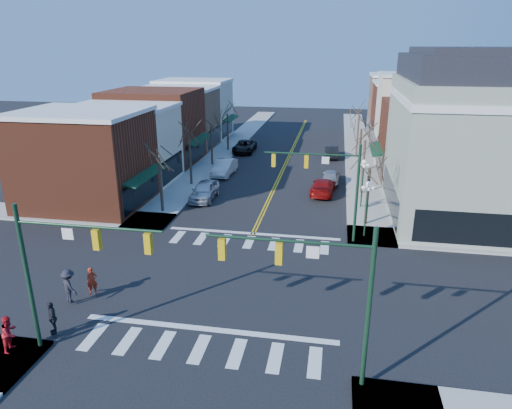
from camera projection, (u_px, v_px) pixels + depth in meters
The scene contains 36 objects.
ground at pixel (230, 284), 27.16m from camera, with size 160.00×160.00×0.00m, color black.
sidewalk_left at pixel (191, 181), 47.14m from camera, with size 3.50×70.00×0.15m, color #9E9B93.
sidewalk_right at pixel (364, 190), 44.26m from camera, with size 3.50×70.00×0.15m, color #9E9B93.
bldg_left_brick_a at pixel (85, 161), 39.28m from camera, with size 10.00×8.50×8.00m, color maroon.
bldg_left_stucco_a at pixel (125, 145), 46.56m from camera, with size 10.00×7.00×7.50m, color beige.
bldg_left_brick_b at pixel (154, 127), 53.82m from camera, with size 10.00×9.00×8.50m, color maroon.
bldg_left_tan at pixel (178, 119), 61.59m from camera, with size 10.00×7.50×7.80m, color #946E51.
bldg_left_stucco_b at pixel (195, 110), 68.72m from camera, with size 10.00×8.00×8.20m, color beige.
bldg_right_brick_a at pixel (431, 141), 47.17m from camera, with size 10.00×8.50×8.00m, color maroon.
bldg_right_stucco at pixel (421, 120), 54.03m from camera, with size 10.00×7.00×10.00m, color beige.
bldg_right_brick_b at pixel (411, 117), 61.25m from camera, with size 10.00×8.00×8.50m, color maroon.
bldg_right_tan at pixel (404, 107), 68.59m from camera, with size 10.00×8.00×9.00m, color #946E51.
victorian_corner at pixel (475, 137), 35.68m from camera, with size 12.25×14.25×13.30m.
traffic_mast_near_left at pixel (63, 261), 19.63m from camera, with size 6.60×0.28×7.20m.
traffic_mast_near_right at pixel (322, 283), 17.80m from camera, with size 6.60×0.28×7.20m.
traffic_mast_far_right at pixel (331, 179), 31.54m from camera, with size 6.60×0.28×7.20m.
lamppost_corner at pixel (367, 200), 32.71m from camera, with size 0.36×0.36×4.33m.
lamppost_midblock at pixel (363, 175), 38.74m from camera, with size 0.36×0.36×4.33m.
tree_left_a at pixel (161, 186), 37.96m from camera, with size 0.24×0.24×4.76m, color #382B21.
tree_left_b at pixel (190, 161), 45.34m from camera, with size 0.24×0.24×5.04m, color #382B21.
tree_left_c at pixel (212, 146), 52.84m from camera, with size 0.24×0.24×4.55m, color #382B21.
tree_left_d at pixel (228, 132), 60.21m from camera, with size 0.24×0.24×4.90m, color #382B21.
tree_right_a at pixel (367, 198), 35.21m from camera, with size 0.24×0.24×4.62m, color #382B21.
tree_right_b at pixel (363, 168), 42.55m from camera, with size 0.24×0.24×5.18m, color #382B21.
tree_right_c at pixel (360, 151), 50.03m from camera, with size 0.24×0.24×4.83m, color #382B21.
tree_right_d at pixel (357, 136), 57.43m from camera, with size 0.24×0.24×4.97m, color #382B21.
car_left_near at pixel (204, 190), 41.73m from camera, with size 1.98×4.92×1.68m, color silver.
car_left_mid at pixel (224, 167), 49.55m from camera, with size 1.76×5.05×1.66m, color silver.
car_left_far at pixel (245, 146), 59.95m from camera, with size 2.55×5.53×1.54m, color black.
car_right_near at pixel (323, 186), 43.23m from camera, with size 2.09×5.14×1.49m, color maroon.
car_right_mid at pixel (331, 176), 46.49m from camera, with size 1.76×4.38×1.49m, color #A1A2A6.
car_right_far at pixel (331, 152), 57.12m from camera, with size 1.61×4.61×1.52m, color black.
pedestrian_red_a at pixel (92, 281), 25.61m from camera, with size 0.58×0.38×1.60m, color #A92812.
pedestrian_red_b at pixel (10, 333), 20.86m from camera, with size 0.86×0.67×1.76m, color red.
pedestrian_dark_a at pixel (52, 318), 22.09m from camera, with size 1.00×0.42×1.71m, color black.
pedestrian_dark_b at pixel (69, 286), 24.73m from camera, with size 1.25×0.72×1.94m, color black.
Camera 1 is at (5.75, -23.37, 13.55)m, focal length 32.00 mm.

